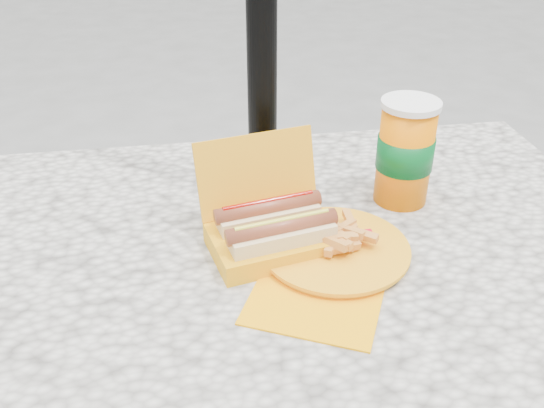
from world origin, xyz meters
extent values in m
cube|color=beige|center=(0.00, 0.00, 0.72)|extent=(1.20, 0.80, 0.05)
cylinder|color=black|center=(-0.50, 0.30, 0.35)|extent=(0.07, 0.07, 0.70)
cylinder|color=black|center=(0.50, 0.30, 0.35)|extent=(0.07, 0.07, 0.70)
cube|color=orange|center=(-0.01, -0.02, 0.77)|extent=(0.22, 0.17, 0.03)
cube|color=orange|center=(-0.02, 0.06, 0.85)|extent=(0.20, 0.08, 0.13)
cube|color=#DBB183|center=(0.00, -0.05, 0.79)|extent=(0.17, 0.08, 0.04)
cylinder|color=#9A492D|center=(0.00, -0.05, 0.81)|extent=(0.18, 0.06, 0.03)
cylinder|color=gold|center=(0.00, -0.05, 0.82)|extent=(0.15, 0.04, 0.01)
cube|color=#DBB183|center=(-0.01, 0.01, 0.79)|extent=(0.17, 0.08, 0.04)
cylinder|color=#9A492D|center=(-0.01, 0.01, 0.81)|extent=(0.18, 0.06, 0.03)
cylinder|color=#930400|center=(-0.01, 0.01, 0.82)|extent=(0.15, 0.04, 0.01)
cube|color=#FFA205|center=(0.03, -0.14, 0.75)|extent=(0.25, 0.25, 0.00)
cylinder|color=orange|center=(0.08, -0.05, 0.76)|extent=(0.22, 0.22, 0.01)
cylinder|color=orange|center=(0.08, -0.05, 0.76)|extent=(0.23, 0.23, 0.01)
cube|color=gold|center=(0.06, -0.03, 0.79)|extent=(0.04, 0.06, 0.01)
cube|color=gold|center=(0.12, -0.05, 0.78)|extent=(0.05, 0.05, 0.01)
cube|color=gold|center=(0.12, -0.01, 0.78)|extent=(0.01, 0.06, 0.01)
cube|color=gold|center=(0.10, -0.04, 0.79)|extent=(0.05, 0.04, 0.01)
cube|color=gold|center=(0.10, -0.06, 0.78)|extent=(0.06, 0.03, 0.01)
cube|color=gold|center=(0.08, -0.06, 0.78)|extent=(0.06, 0.04, 0.01)
cube|color=gold|center=(0.07, -0.07, 0.79)|extent=(0.05, 0.05, 0.01)
cube|color=gold|center=(0.06, -0.01, 0.78)|extent=(0.03, 0.06, 0.01)
cube|color=gold|center=(0.08, -0.06, 0.78)|extent=(0.04, 0.05, 0.01)
cube|color=gold|center=(0.09, -0.06, 0.79)|extent=(0.06, 0.02, 0.01)
cube|color=gold|center=(0.08, -0.04, 0.79)|extent=(0.04, 0.05, 0.01)
cube|color=gold|center=(0.09, -0.07, 0.78)|extent=(0.06, 0.02, 0.01)
cube|color=gold|center=(0.10, -0.04, 0.79)|extent=(0.05, 0.05, 0.01)
cube|color=gold|center=(0.08, -0.06, 0.78)|extent=(0.05, 0.05, 0.01)
ellipsoid|color=#930400|center=(0.05, 0.00, 0.77)|extent=(0.05, 0.05, 0.01)
cube|color=red|center=(0.10, -0.04, 0.78)|extent=(0.10, 0.01, 0.00)
cylinder|color=#FF7600|center=(0.24, 0.10, 0.84)|extent=(0.09, 0.09, 0.18)
cylinder|color=#03511C|center=(0.24, 0.10, 0.84)|extent=(0.10, 0.10, 0.06)
cylinder|color=white|center=(0.24, 0.10, 0.93)|extent=(0.10, 0.10, 0.01)
camera|label=1|loc=(-0.14, -0.80, 1.32)|focal=40.00mm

